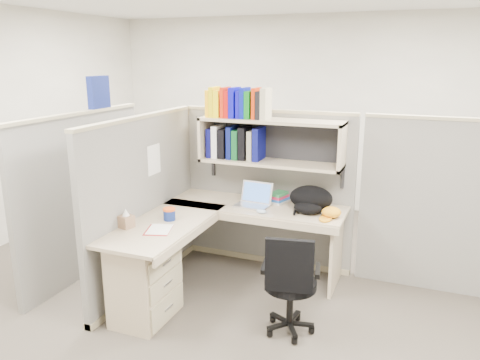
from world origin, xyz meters
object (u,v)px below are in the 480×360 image
at_px(laptop, 252,195).
at_px(backpack, 310,200).
at_px(task_chair, 290,299).
at_px(desk, 177,260).
at_px(snack_canister, 169,214).

distance_m(laptop, backpack, 0.55).
bearing_deg(task_chair, desk, 176.82).
height_order(snack_canister, task_chair, task_chair).
distance_m(desk, backpack, 1.33).
relative_size(laptop, task_chair, 0.37).
relative_size(backpack, snack_canister, 3.63).
xyz_separation_m(desk, task_chair, (1.02, -0.06, -0.13)).
distance_m(desk, snack_canister, 0.42).
bearing_deg(task_chair, snack_canister, 169.30).
distance_m(backpack, snack_canister, 1.29).
bearing_deg(desk, snack_canister, 133.49).
relative_size(snack_canister, task_chair, 0.13).
bearing_deg(backpack, task_chair, -79.09).
bearing_deg(desk, backpack, 41.92).
xyz_separation_m(backpack, task_chair, (0.08, -0.90, -0.54)).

